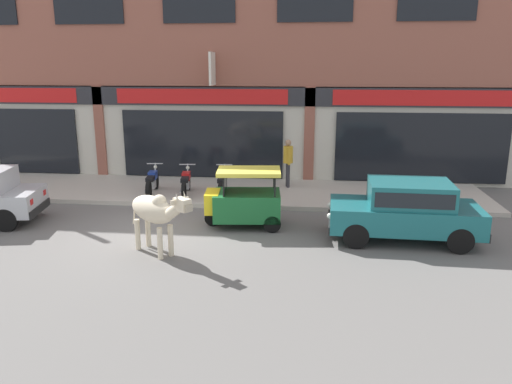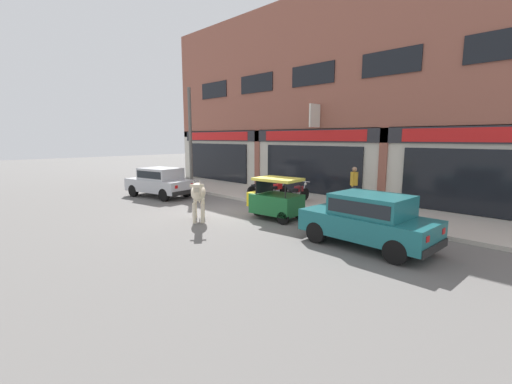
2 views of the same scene
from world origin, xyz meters
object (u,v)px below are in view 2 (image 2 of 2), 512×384
object	(u,v)px
cow	(198,193)
motorcycle_2	(297,193)
pedestrian	(354,181)
motorcycle_1	(276,191)
car_0	(160,181)
auto_rickshaw	(275,201)
car_1	(369,218)
utility_pole	(190,139)
motorcycle_0	(260,188)

from	to	relation	value
cow	motorcycle_2	bearing A→B (deg)	82.37
pedestrian	motorcycle_1	bearing A→B (deg)	-155.56
car_0	pedestrian	xyz separation A→B (m)	(8.15, 4.56, 0.30)
motorcycle_2	motorcycle_1	bearing A→B (deg)	-175.98
auto_rickshaw	car_1	bearing A→B (deg)	-9.45
motorcycle_2	utility_pole	bearing A→B (deg)	-173.61
pedestrian	utility_pole	distance (m)	9.38
cow	pedestrian	distance (m)	6.69
auto_rickshaw	motorcycle_0	xyz separation A→B (m)	(-3.30, 2.54, -0.14)
car_0	car_1	xyz separation A→B (m)	(11.21, -0.07, 0.00)
car_0	motorcycle_1	distance (m)	5.91
car_1	motorcycle_1	bearing A→B (deg)	152.70
car_1	motorcycle_0	bearing A→B (deg)	156.28
auto_rickshaw	motorcycle_0	size ratio (longest dim) A/B	1.13
pedestrian	motorcycle_2	bearing A→B (deg)	-145.86
pedestrian	utility_pole	xyz separation A→B (m)	(-8.96, -2.13, 1.78)
cow	motorcycle_2	xyz separation A→B (m)	(0.64, 4.80, -0.49)
cow	auto_rickshaw	size ratio (longest dim) A/B	0.89
cow	utility_pole	xyz separation A→B (m)	(-6.32, 4.02, 1.89)
cow	pedestrian	xyz separation A→B (m)	(2.63, 6.15, 0.11)
cow	car_1	bearing A→B (deg)	15.02
car_1	motorcycle_2	world-z (taller)	car_1
motorcycle_2	motorcycle_0	bearing A→B (deg)	-178.12
motorcycle_0	pedestrian	distance (m)	4.51
cow	pedestrian	world-z (taller)	pedestrian
pedestrian	utility_pole	size ratio (longest dim) A/B	0.29
cow	auto_rickshaw	xyz separation A→B (m)	(1.69, 2.19, -0.35)
auto_rickshaw	motorcycle_1	xyz separation A→B (m)	(-2.20, 2.53, -0.14)
cow	pedestrian	size ratio (longest dim) A/B	1.14
cow	car_0	world-z (taller)	cow
car_1	motorcycle_0	distance (m)	7.97
cow	motorcycle_2	world-z (taller)	cow
motorcycle_1	motorcycle_0	bearing A→B (deg)	179.62
auto_rickshaw	utility_pole	size ratio (longest dim) A/B	0.37
car_0	auto_rickshaw	bearing A→B (deg)	4.72
car_1	motorcycle_1	distance (m)	6.98
motorcycle_0	utility_pole	bearing A→B (deg)	-171.48
motorcycle_2	utility_pole	xyz separation A→B (m)	(-6.97, -0.78, 2.38)
auto_rickshaw	motorcycle_2	distance (m)	2.82
auto_rickshaw	motorcycle_2	bearing A→B (deg)	111.79
motorcycle_1	pedestrian	bearing A→B (deg)	24.44
car_0	pedestrian	bearing A→B (deg)	29.20
auto_rickshaw	motorcycle_1	world-z (taller)	auto_rickshaw
motorcycle_0	motorcycle_1	size ratio (longest dim) A/B	1.00
motorcycle_0	motorcycle_2	distance (m)	2.26
pedestrian	utility_pole	bearing A→B (deg)	-166.63
car_0	pedestrian	distance (m)	9.35
motorcycle_2	pedestrian	bearing A→B (deg)	34.14
car_0	auto_rickshaw	xyz separation A→B (m)	(7.21, 0.60, -0.15)
motorcycle_0	motorcycle_2	size ratio (longest dim) A/B	1.00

